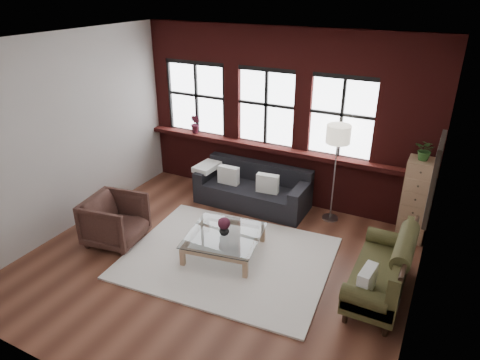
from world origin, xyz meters
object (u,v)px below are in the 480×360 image
at_px(vintage_settee, 380,267).
at_px(vase, 224,230).
at_px(floor_lamp, 335,170).
at_px(armchair, 115,220).
at_px(coffee_table, 224,245).
at_px(drawer_chest, 416,200).
at_px(dark_sofa, 252,187).

distance_m(vintage_settee, vase, 2.29).
bearing_deg(vintage_settee, floor_lamp, 123.75).
distance_m(vintage_settee, armchair, 4.07).
xyz_separation_m(coffee_table, vase, (0.00, 0.00, 0.26)).
bearing_deg(vase, floor_lamp, 57.69).
distance_m(vintage_settee, floor_lamp, 2.11).
relative_size(armchair, coffee_table, 0.79).
height_order(vintage_settee, drawer_chest, drawer_chest).
xyz_separation_m(vintage_settee, floor_lamp, (-1.14, 1.71, 0.50)).
xyz_separation_m(armchair, floor_lamp, (2.89, 2.30, 0.56)).
xyz_separation_m(vintage_settee, coffee_table, (-2.29, -0.12, -0.27)).
bearing_deg(vintage_settee, vase, -177.11).
distance_m(dark_sofa, vintage_settee, 3.03).
relative_size(armchair, floor_lamp, 0.45).
height_order(dark_sofa, floor_lamp, floor_lamp).
height_order(dark_sofa, vintage_settee, vintage_settee).
bearing_deg(armchair, drawer_chest, -70.50).
bearing_deg(floor_lamp, vintage_settee, -56.25).
height_order(dark_sofa, drawer_chest, drawer_chest).
bearing_deg(vase, coffee_table, -135.00).
distance_m(dark_sofa, armchair, 2.56).
distance_m(drawer_chest, floor_lamp, 1.37).
bearing_deg(floor_lamp, dark_sofa, -173.42).
relative_size(dark_sofa, coffee_table, 1.92).
height_order(coffee_table, drawer_chest, drawer_chest).
distance_m(vase, floor_lamp, 2.21).
relative_size(vase, drawer_chest, 0.12).
distance_m(coffee_table, floor_lamp, 2.29).
xyz_separation_m(coffee_table, drawer_chest, (2.50, 1.82, 0.52)).
bearing_deg(vase, drawer_chest, 36.17).
distance_m(coffee_table, vase, 0.26).
xyz_separation_m(vintage_settee, vase, (-2.29, -0.12, -0.01)).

